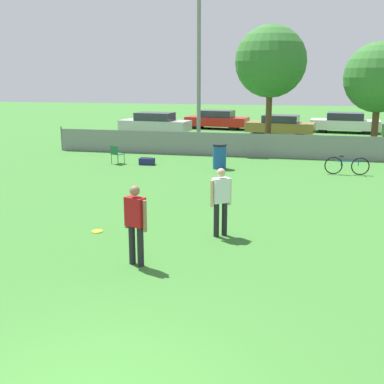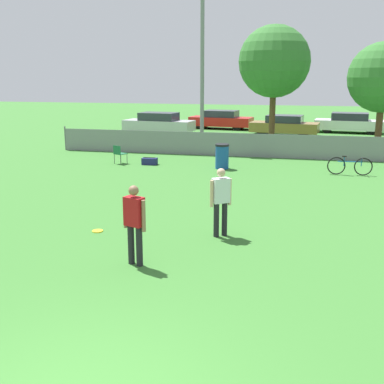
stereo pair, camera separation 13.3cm
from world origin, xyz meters
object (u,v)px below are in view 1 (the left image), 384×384
Objects in this scene: player_receiver_white at (221,198)px; tree_far_right at (379,78)px; tree_near_pole at (271,62)px; parked_car_red at (217,120)px; player_defender_red at (136,220)px; folding_chair_sideline at (116,153)px; gear_bag_sideline at (147,161)px; parked_car_white at (345,123)px; frisbee_disc at (97,231)px; parked_car_silver at (155,123)px; trash_bin at (220,156)px; parked_car_tan at (280,125)px; bicycle_sideline at (347,166)px; light_pole at (199,50)px.

tree_far_right is at bearing 32.52° from player_receiver_white.
parked_car_red is (-4.18, 8.09, -3.76)m from tree_near_pole.
player_defender_red reaches higher than folding_chair_sideline.
gear_bag_sideline is at bearing 127.38° from player_defender_red.
parked_car_white is at bearing 57.55° from gear_bag_sideline.
parked_car_silver is (-4.70, 20.20, 0.65)m from frisbee_disc.
trash_bin is at bearing -101.77° from tree_near_pole.
tree_near_pole is at bearing -88.10° from parked_car_tan.
frisbee_disc is at bearing -102.35° from parked_car_white.
frisbee_disc is 0.16× the size of bicycle_sideline.
tree_near_pole is 9.29m from gear_bag_sideline.
parked_car_red is 5.43m from parked_car_tan.
tree_far_right is 17.58m from player_defender_red.
light_pole is at bearing -151.55° from tree_near_pole.
player_defender_red is 11.51m from bicycle_sideline.
gear_bag_sideline is at bearing 176.47° from trash_bin.
parked_car_white is at bearing 67.63° from trash_bin.
parked_car_tan reaches higher than gear_bag_sideline.
frisbee_disc is 9.14m from gear_bag_sideline.
folding_chair_sideline is 9.46m from bicycle_sideline.
light_pole reaches higher than parked_car_red.
frisbee_disc is at bearing 132.71° from folding_chair_sideline.
frisbee_disc is 0.33× the size of folding_chair_sideline.
tree_near_pole is 6.46m from parked_car_tan.
trash_bin is 0.23× the size of parked_car_tan.
bicycle_sideline is (4.88, 10.41, -0.58)m from player_defender_red.
player_receiver_white reaches higher than trash_bin.
player_receiver_white reaches higher than bicycle_sideline.
tree_near_pole is at bearing 163.77° from tree_far_right.
gear_bag_sideline is (-8.14, 0.36, -0.21)m from bicycle_sideline.
folding_chair_sideline is (-5.95, -6.97, -3.93)m from tree_near_pole.
light_pole is 8.74m from tree_far_right.
trash_bin is 12.39m from parked_car_tan.
folding_chair_sideline is (-4.58, 10.62, -0.45)m from player_defender_red.
tree_near_pole is at bearing 52.97° from player_receiver_white.
tree_far_right is 8.36× the size of gear_bag_sideline.
parked_car_tan is (-4.76, 6.73, -2.98)m from tree_far_right.
frisbee_disc is 0.42× the size of gear_bag_sideline.
folding_chair_sideline is at bearing -116.22° from light_pole.
player_receiver_white is 2.58× the size of gear_bag_sideline.
parked_car_silver is (-3.06, 11.22, 0.52)m from gear_bag_sideline.
parked_car_white is at bearing 83.67° from bicycle_sideline.
gear_bag_sideline is (-1.21, -4.97, -4.79)m from light_pole.
tree_near_pole is at bearing 113.82° from bicycle_sideline.
bicycle_sideline is (3.54, 8.26, -0.58)m from player_receiver_white.
trash_bin is at bearing -156.42° from folding_chair_sideline.
parked_car_tan is at bearing 105.99° from player_defender_red.
folding_chair_sideline is at bearing 176.50° from bicycle_sideline.
light_pole is 1.59× the size of tree_far_right.
tree_near_pole is 1.19× the size of tree_far_right.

